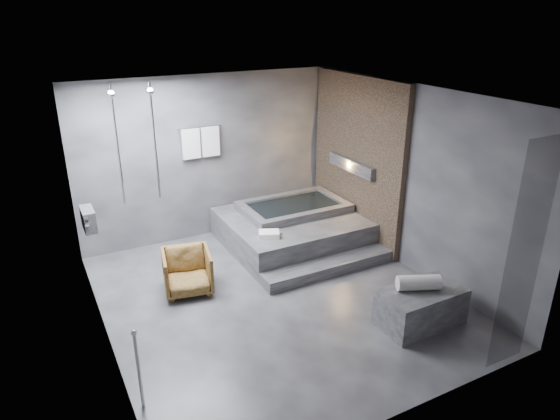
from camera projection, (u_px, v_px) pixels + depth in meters
room at (293, 171)px, 6.72m from camera, size 5.00×5.04×2.82m
tub_deck at (291, 229)px, 8.55m from camera, size 2.20×2.00×0.50m
tub_step at (329, 267)px, 7.65m from camera, size 2.20×0.36×0.18m
concrete_bench at (421, 307)px, 6.35m from camera, size 1.09×0.61×0.49m
driftwood_chair at (187, 272)px, 7.07m from camera, size 0.78×0.79×0.62m
rolled_towel at (419, 283)px, 6.24m from camera, size 0.57×0.40×0.19m
deck_towel at (269, 234)px, 7.68m from camera, size 0.38×0.34×0.08m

